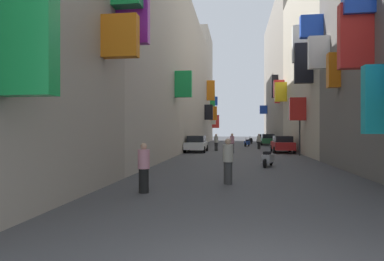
{
  "coord_description": "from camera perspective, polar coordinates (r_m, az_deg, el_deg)",
  "views": [
    {
      "loc": [
        -0.37,
        -4.08,
        2.02
      ],
      "look_at": [
        -4.45,
        25.87,
        1.99
      ],
      "focal_mm": 30.39,
      "sensor_mm": 36.0,
      "label": 1
    }
  ],
  "objects": [
    {
      "name": "parked_car_grey",
      "position": [
        51.45,
        12.45,
        -1.36
      ],
      "size": [
        1.92,
        4.38,
        1.41
      ],
      "color": "slate",
      "rests_on": "ground"
    },
    {
      "name": "pedestrian_near_right",
      "position": [
        12.28,
        6.34,
        -5.39
      ],
      "size": [
        0.53,
        0.53,
        1.71
      ],
      "color": "#393939",
      "rests_on": "ground"
    },
    {
      "name": "building_left_mid_a",
      "position": [
        34.33,
        -5.27,
        9.78
      ],
      "size": [
        7.29,
        39.74,
        15.64
      ],
      "color": "#B2A899",
      "rests_on": "ground"
    },
    {
      "name": "pedestrian_far_away",
      "position": [
        35.43,
        11.67,
        -1.9
      ],
      "size": [
        0.44,
        0.44,
        1.63
      ],
      "color": "black",
      "rests_on": "ground"
    },
    {
      "name": "ground_plane",
      "position": [
        34.14,
        8.38,
        -3.33
      ],
      "size": [
        140.0,
        140.0,
        0.0
      ],
      "primitive_type": "plane",
      "color": "#424244"
    },
    {
      "name": "building_right_far",
      "position": [
        52.59,
        17.02,
        8.96
      ],
      "size": [
        7.27,
        25.59,
        20.33
      ],
      "color": "gray",
      "rests_on": "ground"
    },
    {
      "name": "parked_car_green",
      "position": [
        45.06,
        13.12,
        -1.51
      ],
      "size": [
        1.94,
        4.18,
        1.51
      ],
      "color": "#236638",
      "rests_on": "ground"
    },
    {
      "name": "building_right_mid_b",
      "position": [
        29.7,
        24.5,
        12.54
      ],
      "size": [
        7.35,
        11.58,
        16.9
      ],
      "color": "#BCB29E",
      "rests_on": "ground"
    },
    {
      "name": "scooter_black",
      "position": [
        49.0,
        10.25,
        -1.77
      ],
      "size": [
        0.59,
        1.88,
        1.13
      ],
      "color": "black",
      "rests_on": "ground"
    },
    {
      "name": "pedestrian_crossing",
      "position": [
        10.62,
        -8.47,
        -6.54
      ],
      "size": [
        0.47,
        0.47,
        1.61
      ],
      "color": "black",
      "rests_on": "ground"
    },
    {
      "name": "parked_car_red",
      "position": [
        30.31,
        15.59,
        -2.28
      ],
      "size": [
        1.87,
        4.04,
        1.5
      ],
      "color": "#B21E1E",
      "rests_on": "ground"
    },
    {
      "name": "parked_car_white",
      "position": [
        30.16,
        0.77,
        -2.29
      ],
      "size": [
        1.92,
        4.21,
        1.51
      ],
      "color": "white",
      "rests_on": "ground"
    },
    {
      "name": "building_left_mid_b",
      "position": [
        59.45,
        0.34,
        7.44
      ],
      "size": [
        7.34,
        11.26,
        19.37
      ],
      "color": "#B2A899",
      "rests_on": "ground"
    },
    {
      "name": "pedestrian_mid_street",
      "position": [
        31.95,
        4.26,
        -2.09
      ],
      "size": [
        0.53,
        0.53,
        1.65
      ],
      "color": "#282828",
      "rests_on": "ground"
    },
    {
      "name": "scooter_blue",
      "position": [
        40.95,
        9.65,
        -2.12
      ],
      "size": [
        0.78,
        1.75,
        1.13
      ],
      "color": "#2D4CAD",
      "rests_on": "ground"
    },
    {
      "name": "pedestrian_near_left",
      "position": [
        28.73,
        7.04,
        -2.24
      ],
      "size": [
        0.54,
        0.54,
        1.74
      ],
      "color": "#373737",
      "rests_on": "ground"
    },
    {
      "name": "scooter_silver",
      "position": [
        18.5,
        13.19,
        -4.77
      ],
      "size": [
        0.79,
        1.82,
        1.13
      ],
      "color": "#ADADB2",
      "rests_on": "ground"
    },
    {
      "name": "traffic_light_near_corner",
      "position": [
        26.89,
        18.38,
        1.56
      ],
      "size": [
        0.26,
        0.34,
        3.98
      ],
      "color": "#2D2D2D",
      "rests_on": "ground"
    },
    {
      "name": "building_right_mid_c",
      "position": [
        37.45,
        20.8,
        9.04
      ],
      "size": [
        7.24,
        4.92,
        15.76
      ],
      "color": "#BCB29E",
      "rests_on": "ground"
    }
  ]
}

